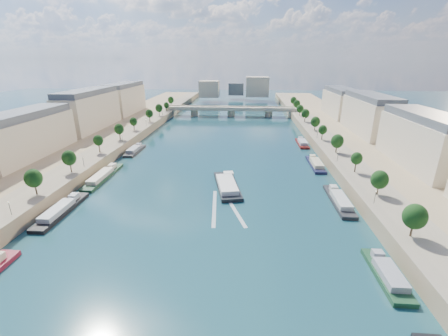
# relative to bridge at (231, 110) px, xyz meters

# --- Properties ---
(ground) EXTENTS (700.00, 700.00, 0.00)m
(ground) POSITION_rel_bridge_xyz_m (0.00, -117.54, -5.08)
(ground) COLOR #0C2838
(ground) RESTS_ON ground
(quay_left) EXTENTS (44.00, 520.00, 5.00)m
(quay_left) POSITION_rel_bridge_xyz_m (-72.00, -117.54, -2.58)
(quay_left) COLOR #9E8460
(quay_left) RESTS_ON ground
(quay_right) EXTENTS (44.00, 520.00, 5.00)m
(quay_right) POSITION_rel_bridge_xyz_m (72.00, -117.54, -2.58)
(quay_right) COLOR #9E8460
(quay_right) RESTS_ON ground
(pave_left) EXTENTS (14.00, 520.00, 0.10)m
(pave_left) POSITION_rel_bridge_xyz_m (-57.00, -117.54, -0.03)
(pave_left) COLOR gray
(pave_left) RESTS_ON quay_left
(pave_right) EXTENTS (14.00, 520.00, 0.10)m
(pave_right) POSITION_rel_bridge_xyz_m (57.00, -117.54, -0.03)
(pave_right) COLOR gray
(pave_right) RESTS_ON quay_right
(trees_left) EXTENTS (4.80, 268.80, 8.26)m
(trees_left) POSITION_rel_bridge_xyz_m (-55.00, -115.54, 5.39)
(trees_left) COLOR #382B1E
(trees_left) RESTS_ON ground
(trees_right) EXTENTS (4.80, 268.80, 8.26)m
(trees_right) POSITION_rel_bridge_xyz_m (55.00, -107.54, 5.39)
(trees_right) COLOR #382B1E
(trees_right) RESTS_ON ground
(lamps_left) EXTENTS (0.36, 200.36, 4.28)m
(lamps_left) POSITION_rel_bridge_xyz_m (-52.50, -127.54, 2.70)
(lamps_left) COLOR black
(lamps_left) RESTS_ON ground
(lamps_right) EXTENTS (0.36, 200.36, 4.28)m
(lamps_right) POSITION_rel_bridge_xyz_m (52.50, -112.54, 2.70)
(lamps_right) COLOR black
(lamps_right) RESTS_ON ground
(buildings_left) EXTENTS (16.00, 226.00, 23.20)m
(buildings_left) POSITION_rel_bridge_xyz_m (-85.00, -105.54, 11.37)
(buildings_left) COLOR beige
(buildings_left) RESTS_ON ground
(buildings_right) EXTENTS (16.00, 226.00, 23.20)m
(buildings_right) POSITION_rel_bridge_xyz_m (85.00, -105.54, 11.37)
(buildings_right) COLOR beige
(buildings_right) RESTS_ON ground
(skyline) EXTENTS (79.00, 42.00, 22.00)m
(skyline) POSITION_rel_bridge_xyz_m (3.19, 101.99, 9.57)
(skyline) COLOR beige
(skyline) RESTS_ON ground
(bridge) EXTENTS (112.00, 12.00, 8.15)m
(bridge) POSITION_rel_bridge_xyz_m (0.00, 0.00, 0.00)
(bridge) COLOR #C1B79E
(bridge) RESTS_ON ground
(tour_barge) EXTENTS (13.02, 27.87, 3.72)m
(tour_barge) POSITION_rel_bridge_xyz_m (6.31, -152.40, -4.09)
(tour_barge) COLOR black
(tour_barge) RESTS_ON ground
(wake) EXTENTS (12.85, 26.01, 0.04)m
(wake) POSITION_rel_bridge_xyz_m (6.31, -169.02, -5.06)
(wake) COLOR silver
(wake) RESTS_ON ground
(moored_barges_left) EXTENTS (5.00, 155.50, 3.60)m
(moored_barges_left) POSITION_rel_bridge_xyz_m (-45.50, -177.19, -4.24)
(moored_barges_left) COLOR #1B1B3B
(moored_barges_left) RESTS_ON ground
(moored_barges_right) EXTENTS (5.00, 160.18, 3.60)m
(moored_barges_right) POSITION_rel_bridge_xyz_m (45.50, -160.58, -4.24)
(moored_barges_right) COLOR black
(moored_barges_right) RESTS_ON ground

